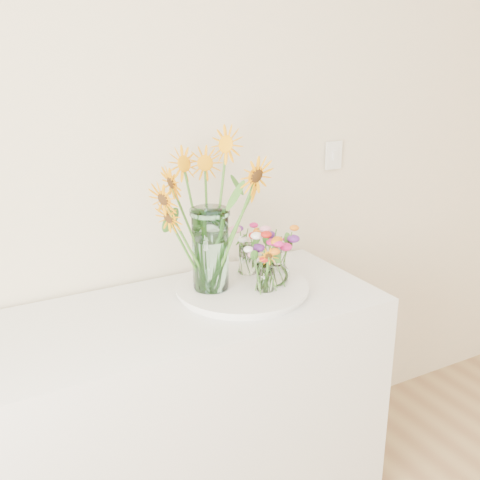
{
  "coord_description": "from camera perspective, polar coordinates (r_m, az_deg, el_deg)",
  "views": [
    {
      "loc": [
        -1.07,
        0.2,
        1.79
      ],
      "look_at": [
        -0.1,
        1.93,
        1.11
      ],
      "focal_mm": 45.0,
      "sensor_mm": 36.0,
      "label": 1
    }
  ],
  "objects": [
    {
      "name": "sunflower_bouquet",
      "position": [
        2.07,
        -2.88,
        2.59
      ],
      "size": [
        0.72,
        0.72,
        0.57
      ],
      "primitive_type": null,
      "rotation": [
        0.0,
        0.0,
        -0.04
      ],
      "color": "#F69B05",
      "rests_on": "tray"
    },
    {
      "name": "mason_jar",
      "position": [
        2.11,
        -2.82,
        -0.92
      ],
      "size": [
        0.13,
        0.13,
        0.3
      ],
      "primitive_type": "cylinder",
      "rotation": [
        0.0,
        0.0,
        -0.04
      ],
      "color": "#B7F3E9",
      "rests_on": "tray"
    },
    {
      "name": "small_vase_c",
      "position": [
        2.28,
        0.73,
        -1.85
      ],
      "size": [
        0.09,
        0.09,
        0.12
      ],
      "primitive_type": "cylinder",
      "rotation": [
        0.0,
        0.0,
        -0.36
      ],
      "color": "white",
      "rests_on": "tray"
    },
    {
      "name": "wildflower_posy_c",
      "position": [
        2.26,
        0.74,
        -0.78
      ],
      "size": [
        0.19,
        0.19,
        0.21
      ],
      "primitive_type": null,
      "color": "orange",
      "rests_on": "tray"
    },
    {
      "name": "wildflower_posy_a",
      "position": [
        2.11,
        2.44,
        -2.43
      ],
      "size": [
        0.19,
        0.19,
        0.2
      ],
      "primitive_type": null,
      "color": "orange",
      "rests_on": "tray"
    },
    {
      "name": "small_vase_b",
      "position": [
        2.18,
        3.53,
        -2.6
      ],
      "size": [
        0.09,
        0.09,
        0.13
      ],
      "primitive_type": null,
      "rotation": [
        0.0,
        0.0,
        0.01
      ],
      "color": "white",
      "rests_on": "tray"
    },
    {
      "name": "counter",
      "position": [
        2.31,
        -4.98,
        -16.61
      ],
      "size": [
        1.4,
        0.6,
        0.9
      ],
      "primitive_type": "cube",
      "color": "white",
      "rests_on": "ground_plane"
    },
    {
      "name": "tray",
      "position": [
        2.19,
        0.21,
        -4.74
      ],
      "size": [
        0.46,
        0.46,
        0.02
      ],
      "primitive_type": "cylinder",
      "color": "white",
      "rests_on": "counter"
    },
    {
      "name": "wildflower_posy_b",
      "position": [
        2.16,
        3.55,
        -1.5
      ],
      "size": [
        0.21,
        0.21,
        0.22
      ],
      "primitive_type": null,
      "color": "orange",
      "rests_on": "tray"
    },
    {
      "name": "small_vase_a",
      "position": [
        2.13,
        2.42,
        -3.56
      ],
      "size": [
        0.08,
        0.08,
        0.11
      ],
      "primitive_type": "cylinder",
      "rotation": [
        0.0,
        0.0,
        -0.41
      ],
      "color": "white",
      "rests_on": "tray"
    }
  ]
}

